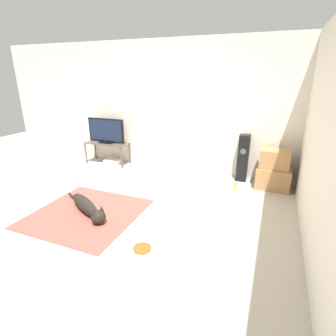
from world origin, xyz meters
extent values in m
plane|color=#BCB29E|center=(0.00, 0.00, 0.00)|extent=(12.00, 12.00, 0.00)
cube|color=silver|center=(0.00, 2.10, 1.27)|extent=(8.00, 0.06, 2.55)
cube|color=silver|center=(2.60, 0.00, 1.27)|extent=(0.06, 8.00, 2.55)
cube|color=#934C42|center=(-0.27, -0.22, 0.01)|extent=(1.47, 1.46, 0.01)
ellipsoid|color=black|center=(-0.32, -0.18, 0.12)|extent=(0.78, 0.54, 0.21)
sphere|color=black|center=(0.07, -0.40, 0.11)|extent=(0.20, 0.20, 0.20)
cone|color=black|center=(0.10, -0.35, 0.22)|extent=(0.06, 0.06, 0.09)
cone|color=black|center=(0.05, -0.45, 0.22)|extent=(0.06, 0.06, 0.09)
cylinder|color=black|center=(-0.78, 0.07, 0.06)|extent=(0.24, 0.15, 0.03)
cylinder|color=#DB511E|center=(0.85, -0.65, 0.01)|extent=(0.21, 0.21, 0.02)
torus|color=#DB511E|center=(0.85, -0.65, 0.02)|extent=(0.21, 0.21, 0.02)
cube|color=#A87A4C|center=(2.18, 1.76, 0.19)|extent=(0.57, 0.41, 0.37)
cube|color=#A87A4C|center=(2.17, 1.77, 0.53)|extent=(0.48, 0.35, 0.33)
cube|color=black|center=(1.63, 1.93, 0.44)|extent=(0.19, 0.19, 0.88)
cylinder|color=#4C4C51|center=(1.63, 1.83, 0.59)|extent=(0.10, 0.00, 0.10)
cube|color=brown|center=(-1.29, 1.83, 0.47)|extent=(0.99, 0.41, 0.02)
cylinder|color=brown|center=(-1.75, 1.66, 0.23)|extent=(0.04, 0.04, 0.46)
cylinder|color=brown|center=(-0.83, 1.66, 0.23)|extent=(0.04, 0.04, 0.46)
cylinder|color=brown|center=(-1.75, 2.01, 0.23)|extent=(0.04, 0.04, 0.46)
cylinder|color=brown|center=(-0.83, 2.01, 0.23)|extent=(0.04, 0.04, 0.46)
cube|color=black|center=(-1.29, 1.83, 0.49)|extent=(0.31, 0.20, 0.03)
cube|color=black|center=(-1.29, 1.84, 0.76)|extent=(0.87, 0.04, 0.51)
cube|color=#141E38|center=(-1.29, 1.82, 0.76)|extent=(0.80, 0.01, 0.46)
sphere|color=#C6E033|center=(1.59, 1.48, 0.03)|extent=(0.07, 0.07, 0.07)
sphere|color=#C6E033|center=(1.58, 1.60, 0.03)|extent=(0.07, 0.07, 0.07)
cube|color=white|center=(-1.19, 1.83, 0.05)|extent=(0.33, 0.24, 0.10)
camera|label=1|loc=(2.08, -2.88, 1.91)|focal=28.00mm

